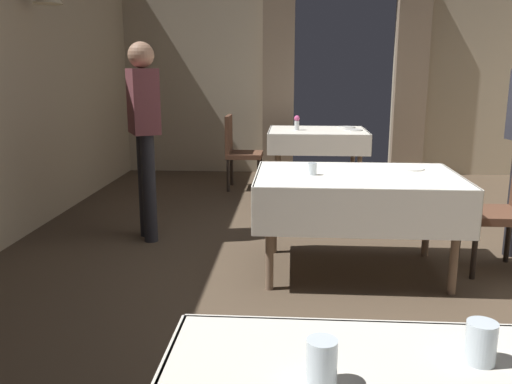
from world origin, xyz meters
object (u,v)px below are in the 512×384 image
object	(u,v)px
person_waiter_by_doorway	(144,125)
dining_table_mid	(357,187)
glass_near_b	(481,342)
plate_far_b	(347,127)
plate_mid_a	(411,168)
chair_mid_right	(507,205)
chair_far_left	(238,148)
plate_far_c	(353,130)
glass_mid_b	(312,169)
dining_table_far	(317,137)
flower_vase_far	(297,122)
glass_near_c	(322,362)

from	to	relation	value
person_waiter_by_doorway	dining_table_mid	bearing A→B (deg)	-21.57
glass_near_b	plate_far_b	world-z (taller)	glass_near_b
plate_mid_a	person_waiter_by_doorway	distance (m)	2.25
chair_mid_right	chair_far_left	xyz separation A→B (m)	(-2.28, 2.72, 0.00)
chair_far_left	plate_far_c	bearing A→B (deg)	2.07
dining_table_mid	glass_near_b	bearing A→B (deg)	-89.47
plate_mid_a	chair_far_left	bearing A→B (deg)	121.42
chair_far_left	glass_near_b	bearing A→B (deg)	-77.64
glass_near_b	dining_table_mid	bearing A→B (deg)	90.53
plate_far_b	glass_near_b	bearing A→B (deg)	-92.01
plate_far_b	chair_mid_right	bearing A→B (deg)	-73.78
glass_near_b	glass_mid_b	size ratio (longest dim) A/B	1.30
dining_table_far	glass_near_b	bearing A→B (deg)	-88.01
chair_far_left	glass_mid_b	size ratio (longest dim) A/B	10.68
dining_table_mid	chair_mid_right	world-z (taller)	chair_mid_right
dining_table_far	flower_vase_far	bearing A→B (deg)	-170.02
glass_mid_b	person_waiter_by_doorway	size ratio (longest dim) A/B	0.05
plate_far_b	plate_far_c	distance (m)	0.31
glass_mid_b	plate_far_c	world-z (taller)	glass_mid_b
dining_table_far	plate_far_b	distance (m)	0.50
dining_table_mid	plate_far_b	distance (m)	3.19
flower_vase_far	plate_far_c	bearing A→B (deg)	2.69
dining_table_far	chair_far_left	distance (m)	1.01
flower_vase_far	plate_far_b	size ratio (longest dim) A/B	0.85
plate_far_b	person_waiter_by_doorway	xyz separation A→B (m)	(-1.98, -2.48, 0.27)
flower_vase_far	person_waiter_by_doorway	xyz separation A→B (m)	(-1.33, -2.14, 0.18)
glass_near_c	flower_vase_far	world-z (taller)	flower_vase_far
dining_table_far	plate_mid_a	size ratio (longest dim) A/B	6.00
chair_mid_right	chair_far_left	size ratio (longest dim) A/B	1.00
dining_table_far	flower_vase_far	xyz separation A→B (m)	(-0.26, -0.05, 0.19)
plate_far_c	glass_near_c	bearing A→B (deg)	-96.80
dining_table_far	glass_mid_b	world-z (taller)	glass_mid_b
glass_near_c	plate_mid_a	world-z (taller)	glass_near_c
glass_near_b	dining_table_far	bearing A→B (deg)	91.99
dining_table_mid	glass_near_c	xyz separation A→B (m)	(-0.39, -2.71, 0.16)
plate_mid_a	glass_near_c	bearing A→B (deg)	-105.65
glass_near_b	flower_vase_far	xyz separation A→B (m)	(-0.45, 5.42, 0.04)
dining_table_mid	glass_mid_b	bearing A→B (deg)	-170.02
glass_near_b	person_waiter_by_doorway	size ratio (longest dim) A/B	0.07
dining_table_far	person_waiter_by_doorway	world-z (taller)	person_waiter_by_doorway
glass_near_c	person_waiter_by_doorway	world-z (taller)	person_waiter_by_doorway
glass_near_c	person_waiter_by_doorway	xyz separation A→B (m)	(-1.36, 3.41, 0.21)
glass_mid_b	glass_near_b	bearing A→B (deg)	-82.05
chair_far_left	chair_mid_right	bearing A→B (deg)	-50.02
chair_far_left	glass_mid_b	bearing A→B (deg)	-73.88
dining_table_far	glass_near_c	distance (m)	5.60
dining_table_far	flower_vase_far	distance (m)	0.33
plate_far_b	dining_table_mid	bearing A→B (deg)	-94.06
chair_mid_right	glass_near_b	bearing A→B (deg)	-112.31
plate_mid_a	chair_mid_right	bearing A→B (deg)	-10.08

